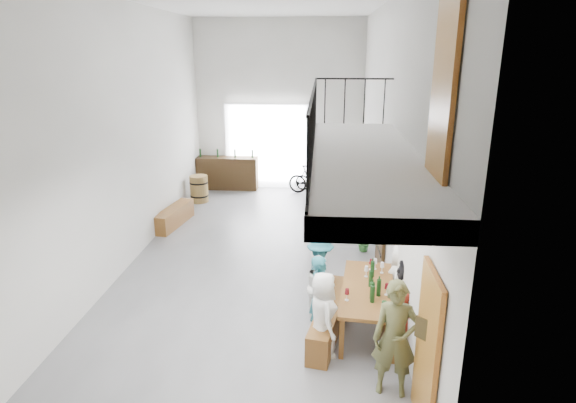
# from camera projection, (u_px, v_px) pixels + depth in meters

# --- Properties ---
(floor) EXTENTS (12.00, 12.00, 0.00)m
(floor) POSITION_uv_depth(u_px,v_px,m) (257.00, 258.00, 10.90)
(floor) COLOR slate
(floor) RESTS_ON ground
(room_walls) EXTENTS (12.00, 12.00, 12.00)m
(room_walls) POSITION_uv_depth(u_px,v_px,m) (254.00, 99.00, 9.83)
(room_walls) COLOR white
(room_walls) RESTS_ON ground
(gateway_portal) EXTENTS (2.80, 0.08, 2.80)m
(gateway_portal) POSITION_uv_depth(u_px,v_px,m) (267.00, 147.00, 16.16)
(gateway_portal) COLOR white
(gateway_portal) RESTS_ON ground
(right_wall_decor) EXTENTS (0.07, 8.28, 5.07)m
(right_wall_decor) POSITION_uv_depth(u_px,v_px,m) (394.00, 215.00, 8.43)
(right_wall_decor) COLOR #AF7026
(right_wall_decor) RESTS_ON ground
(balcony) EXTENTS (1.52, 5.62, 4.00)m
(balcony) POSITION_uv_depth(u_px,v_px,m) (362.00, 162.00, 6.91)
(balcony) COLOR white
(balcony) RESTS_ON ground
(tasting_table) EXTENTS (1.05, 2.10, 0.79)m
(tasting_table) POSITION_uv_depth(u_px,v_px,m) (367.00, 292.00, 7.90)
(tasting_table) COLOR brown
(tasting_table) RESTS_ON ground
(bench_inner) EXTENTS (0.78, 2.18, 0.50)m
(bench_inner) POSITION_uv_depth(u_px,v_px,m) (330.00, 317.00, 8.01)
(bench_inner) COLOR brown
(bench_inner) RESTS_ON ground
(bench_wall) EXTENTS (0.33, 2.04, 0.47)m
(bench_wall) POSITION_uv_depth(u_px,v_px,m) (388.00, 315.00, 8.11)
(bench_wall) COLOR brown
(bench_wall) RESTS_ON ground
(tableware) EXTENTS (0.73, 1.25, 0.35)m
(tableware) POSITION_uv_depth(u_px,v_px,m) (373.00, 279.00, 7.85)
(tableware) COLOR #113313
(tableware) RESTS_ON tasting_table
(side_bench) EXTENTS (0.65, 1.79, 0.49)m
(side_bench) POSITION_uv_depth(u_px,v_px,m) (174.00, 216.00, 12.88)
(side_bench) COLOR brown
(side_bench) RESTS_ON ground
(oak_barrel) EXTENTS (0.56, 0.56, 0.83)m
(oak_barrel) POSITION_uv_depth(u_px,v_px,m) (199.00, 189.00, 14.84)
(oak_barrel) COLOR brown
(oak_barrel) RESTS_ON ground
(serving_counter) EXTENTS (2.05, 0.58, 1.08)m
(serving_counter) POSITION_uv_depth(u_px,v_px,m) (227.00, 173.00, 16.23)
(serving_counter) COLOR #332210
(serving_counter) RESTS_ON ground
(counter_bottles) EXTENTS (1.81, 0.08, 0.28)m
(counter_bottles) POSITION_uv_depth(u_px,v_px,m) (226.00, 153.00, 16.01)
(counter_bottles) COLOR #113313
(counter_bottles) RESTS_ON serving_counter
(guest_left_a) EXTENTS (0.60, 0.76, 1.37)m
(guest_left_a) POSITION_uv_depth(u_px,v_px,m) (323.00, 315.00, 7.26)
(guest_left_a) COLOR white
(guest_left_a) RESTS_ON ground
(guest_left_b) EXTENTS (0.47, 0.58, 1.37)m
(guest_left_b) POSITION_uv_depth(u_px,v_px,m) (321.00, 295.00, 7.84)
(guest_left_b) COLOR #216470
(guest_left_b) RESTS_ON ground
(guest_left_c) EXTENTS (0.44, 0.56, 1.15)m
(guest_left_c) POSITION_uv_depth(u_px,v_px,m) (319.00, 286.00, 8.37)
(guest_left_c) COLOR white
(guest_left_c) RESTS_ON ground
(guest_left_d) EXTENTS (0.53, 0.87, 1.31)m
(guest_left_d) POSITION_uv_depth(u_px,v_px,m) (320.00, 271.00, 8.75)
(guest_left_d) COLOR #216470
(guest_left_d) RESTS_ON ground
(guest_right_a) EXTENTS (0.43, 0.66, 1.05)m
(guest_right_a) POSITION_uv_depth(u_px,v_px,m) (405.00, 322.00, 7.36)
(guest_right_a) COLOR red
(guest_right_a) RESTS_ON ground
(guest_right_b) EXTENTS (0.80, 1.25, 1.28)m
(guest_right_b) POSITION_uv_depth(u_px,v_px,m) (406.00, 296.00, 7.90)
(guest_right_b) COLOR black
(guest_right_b) RESTS_ON ground
(guest_right_c) EXTENTS (0.61, 0.73, 1.28)m
(guest_right_c) POSITION_uv_depth(u_px,v_px,m) (399.00, 279.00, 8.48)
(guest_right_c) COLOR white
(guest_right_c) RESTS_ON ground
(host_standing) EXTENTS (0.66, 0.48, 1.66)m
(host_standing) POSITION_uv_depth(u_px,v_px,m) (395.00, 339.00, 6.40)
(host_standing) COLOR brown
(host_standing) RESTS_ON ground
(potted_plant) EXTENTS (0.51, 0.48, 0.45)m
(potted_plant) POSITION_uv_depth(u_px,v_px,m) (364.00, 242.00, 11.23)
(potted_plant) COLOR #215322
(potted_plant) RESTS_ON ground
(bicycle_near) EXTENTS (1.62, 1.15, 0.81)m
(bicycle_near) POSITION_uv_depth(u_px,v_px,m) (316.00, 180.00, 15.85)
(bicycle_near) COLOR black
(bicycle_near) RESTS_ON ground
(bicycle_far) EXTENTS (1.64, 0.88, 0.95)m
(bicycle_far) POSITION_uv_depth(u_px,v_px,m) (312.00, 180.00, 15.58)
(bicycle_far) COLOR black
(bicycle_far) RESTS_ON ground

